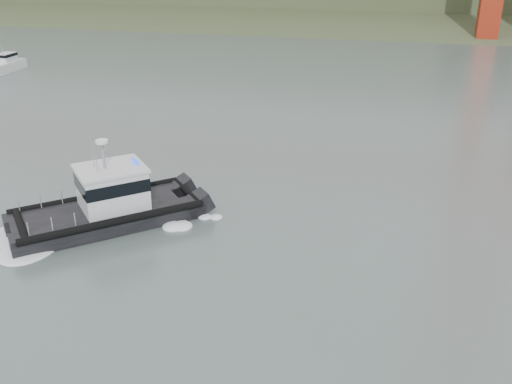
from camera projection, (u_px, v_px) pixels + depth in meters
ground at (225, 316)px, 22.90m from camera, size 400.00×400.00×0.00m
patrol_boat at (108, 202)px, 30.00m from camera, size 9.76×9.36×4.82m
motorboat at (5, 64)px, 65.44m from camera, size 1.99×5.73×3.14m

